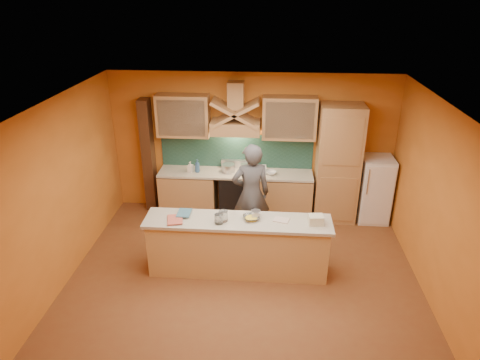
# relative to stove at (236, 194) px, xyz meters

# --- Properties ---
(floor) EXTENTS (5.50, 5.00, 0.01)m
(floor) POSITION_rel_stove_xyz_m (0.30, -2.20, -0.45)
(floor) COLOR brown
(floor) RESTS_ON ground
(ceiling) EXTENTS (5.50, 5.00, 0.01)m
(ceiling) POSITION_rel_stove_xyz_m (0.30, -2.20, 2.35)
(ceiling) COLOR white
(ceiling) RESTS_ON wall_back
(wall_back) EXTENTS (5.50, 0.02, 2.80)m
(wall_back) POSITION_rel_stove_xyz_m (0.30, 0.30, 0.95)
(wall_back) COLOR #CA7227
(wall_back) RESTS_ON floor
(wall_front) EXTENTS (5.50, 0.02, 2.80)m
(wall_front) POSITION_rel_stove_xyz_m (0.30, -4.70, 0.95)
(wall_front) COLOR #CA7227
(wall_front) RESTS_ON floor
(wall_left) EXTENTS (0.02, 5.00, 2.80)m
(wall_left) POSITION_rel_stove_xyz_m (-2.45, -2.20, 0.95)
(wall_left) COLOR #CA7227
(wall_left) RESTS_ON floor
(wall_right) EXTENTS (0.02, 5.00, 2.80)m
(wall_right) POSITION_rel_stove_xyz_m (3.05, -2.20, 0.95)
(wall_right) COLOR #CA7227
(wall_right) RESTS_ON floor
(base_cabinet_left) EXTENTS (1.10, 0.60, 0.86)m
(base_cabinet_left) POSITION_rel_stove_xyz_m (-0.95, 0.00, -0.02)
(base_cabinet_left) COLOR tan
(base_cabinet_left) RESTS_ON floor
(base_cabinet_right) EXTENTS (1.10, 0.60, 0.86)m
(base_cabinet_right) POSITION_rel_stove_xyz_m (0.95, 0.00, -0.02)
(base_cabinet_right) COLOR tan
(base_cabinet_right) RESTS_ON floor
(counter_top) EXTENTS (3.00, 0.62, 0.04)m
(counter_top) POSITION_rel_stove_xyz_m (-0.00, 0.00, 0.45)
(counter_top) COLOR #B3AA97
(counter_top) RESTS_ON base_cabinet_left
(stove) EXTENTS (0.60, 0.58, 0.90)m
(stove) POSITION_rel_stove_xyz_m (0.00, 0.00, 0.00)
(stove) COLOR black
(stove) RESTS_ON floor
(backsplash) EXTENTS (3.00, 0.03, 0.70)m
(backsplash) POSITION_rel_stove_xyz_m (-0.00, 0.28, 0.80)
(backsplash) COLOR #1B3D35
(backsplash) RESTS_ON wall_back
(range_hood) EXTENTS (0.92, 0.50, 0.24)m
(range_hood) POSITION_rel_stove_xyz_m (0.00, 0.05, 1.37)
(range_hood) COLOR tan
(range_hood) RESTS_ON wall_back
(hood_chimney) EXTENTS (0.30, 0.30, 0.50)m
(hood_chimney) POSITION_rel_stove_xyz_m (0.00, 0.15, 1.95)
(hood_chimney) COLOR tan
(hood_chimney) RESTS_ON wall_back
(upper_cabinet_left) EXTENTS (1.00, 0.35, 0.80)m
(upper_cabinet_left) POSITION_rel_stove_xyz_m (-1.00, 0.12, 1.55)
(upper_cabinet_left) COLOR tan
(upper_cabinet_left) RESTS_ON wall_back
(upper_cabinet_right) EXTENTS (1.00, 0.35, 0.80)m
(upper_cabinet_right) POSITION_rel_stove_xyz_m (1.00, 0.12, 1.55)
(upper_cabinet_right) COLOR tan
(upper_cabinet_right) RESTS_ON wall_back
(pantry_column) EXTENTS (0.80, 0.60, 2.30)m
(pantry_column) POSITION_rel_stove_xyz_m (1.95, 0.00, 0.70)
(pantry_column) COLOR tan
(pantry_column) RESTS_ON floor
(fridge) EXTENTS (0.58, 0.60, 1.30)m
(fridge) POSITION_rel_stove_xyz_m (2.70, 0.00, 0.20)
(fridge) COLOR white
(fridge) RESTS_ON floor
(trim_column_left) EXTENTS (0.20, 0.30, 2.30)m
(trim_column_left) POSITION_rel_stove_xyz_m (-1.75, 0.15, 0.70)
(trim_column_left) COLOR #472816
(trim_column_left) RESTS_ON floor
(island_body) EXTENTS (2.80, 0.55, 0.88)m
(island_body) POSITION_rel_stove_xyz_m (0.20, -1.90, -0.01)
(island_body) COLOR tan
(island_body) RESTS_ON floor
(island_top) EXTENTS (2.90, 0.62, 0.05)m
(island_top) POSITION_rel_stove_xyz_m (0.20, -1.90, 0.47)
(island_top) COLOR #B3AA97
(island_top) RESTS_ON island_body
(person) EXTENTS (0.76, 0.59, 1.85)m
(person) POSITION_rel_stove_xyz_m (0.35, -0.95, 0.48)
(person) COLOR #4C4C51
(person) RESTS_ON floor
(pot_large) EXTENTS (0.28, 0.28, 0.16)m
(pot_large) POSITION_rel_stove_xyz_m (-0.14, 0.01, 0.53)
(pot_large) COLOR #BBBCC3
(pot_large) RESTS_ON stove
(pot_small) EXTENTS (0.23, 0.23, 0.15)m
(pot_small) POSITION_rel_stove_xyz_m (0.20, 0.06, 0.52)
(pot_small) COLOR silver
(pot_small) RESTS_ON stove
(soap_bottle_a) EXTENTS (0.12, 0.12, 0.21)m
(soap_bottle_a) POSITION_rel_stove_xyz_m (-0.88, -0.04, 0.57)
(soap_bottle_a) COLOR white
(soap_bottle_a) RESTS_ON counter_top
(soap_bottle_b) EXTENTS (0.14, 0.14, 0.26)m
(soap_bottle_b) POSITION_rel_stove_xyz_m (-0.74, -0.05, 0.60)
(soap_bottle_b) COLOR #325A8B
(soap_bottle_b) RESTS_ON counter_top
(bowl_back) EXTENTS (0.24, 0.24, 0.06)m
(bowl_back) POSITION_rel_stove_xyz_m (0.69, -0.05, 0.50)
(bowl_back) COLOR silver
(bowl_back) RESTS_ON counter_top
(dish_rack) EXTENTS (0.32, 0.26, 0.11)m
(dish_rack) POSITION_rel_stove_xyz_m (0.44, 0.05, 0.52)
(dish_rack) COLOR silver
(dish_rack) RESTS_ON counter_top
(book_lower) EXTENTS (0.30, 0.36, 0.03)m
(book_lower) POSITION_rel_stove_xyz_m (-0.88, -2.02, 0.51)
(book_lower) COLOR #C05544
(book_lower) RESTS_ON island_top
(book_upper) EXTENTS (0.21, 0.29, 0.02)m
(book_upper) POSITION_rel_stove_xyz_m (-0.76, -1.80, 0.53)
(book_upper) COLOR #3B6B83
(book_upper) RESTS_ON island_top
(jar_large) EXTENTS (0.19, 0.19, 0.17)m
(jar_large) POSITION_rel_stove_xyz_m (-0.02, -1.94, 0.58)
(jar_large) COLOR silver
(jar_large) RESTS_ON island_top
(jar_small) EXTENTS (0.17, 0.17, 0.15)m
(jar_small) POSITION_rel_stove_xyz_m (-0.08, -2.02, 0.57)
(jar_small) COLOR white
(jar_small) RESTS_ON island_top
(kitchen_scale) EXTENTS (0.14, 0.14, 0.11)m
(kitchen_scale) POSITION_rel_stove_xyz_m (0.47, -1.80, 0.55)
(kitchen_scale) COLOR silver
(kitchen_scale) RESTS_ON island_top
(mixing_bowl) EXTENTS (0.31, 0.31, 0.06)m
(mixing_bowl) POSITION_rel_stove_xyz_m (0.41, -1.87, 0.53)
(mixing_bowl) COLOR silver
(mixing_bowl) RESTS_ON island_top
(cloth) EXTENTS (0.27, 0.23, 0.02)m
(cloth) POSITION_rel_stove_xyz_m (0.87, -1.86, 0.50)
(cloth) COLOR beige
(cloth) RESTS_ON island_top
(grocery_bag_a) EXTENTS (0.23, 0.19, 0.14)m
(grocery_bag_a) POSITION_rel_stove_xyz_m (1.39, -1.92, 0.57)
(grocery_bag_a) COLOR beige
(grocery_bag_a) RESTS_ON island_top
(grocery_bag_b) EXTENTS (0.18, 0.14, 0.10)m
(grocery_bag_b) POSITION_rel_stove_xyz_m (1.38, -1.86, 0.55)
(grocery_bag_b) COLOR beige
(grocery_bag_b) RESTS_ON island_top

